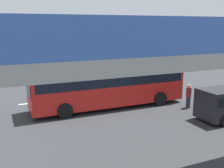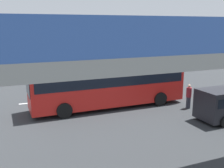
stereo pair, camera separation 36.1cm
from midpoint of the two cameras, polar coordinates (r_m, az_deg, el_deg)
name	(u,v)px [view 2 (the right image)]	position (r m, az deg, el deg)	size (l,w,h in m)	color
ground	(115,103)	(21.12, 1.12, -4.10)	(80.00, 80.00, 0.00)	#2D3033
city_bus	(109,82)	(19.81, -0.14, 0.41)	(11.54, 2.85, 3.15)	red
pedestrian	(189,97)	(20.48, 16.48, -2.57)	(0.38, 0.38, 1.79)	#2D2D38
traffic_sign	(61,77)	(22.09, -10.31, 1.48)	(0.08, 0.60, 2.80)	slate
lane_dash_leftmost	(162,89)	(26.15, 10.89, -1.07)	(2.00, 0.20, 0.01)	silver
lane_dash_left	(124,93)	(24.22, 2.96, -1.94)	(2.00, 0.20, 0.01)	silver
lane_dash_centre	(81,98)	(22.83, -6.15, -2.89)	(2.00, 0.20, 0.01)	silver
lane_dash_right	(32,103)	(22.09, -16.16, -3.85)	(2.00, 0.20, 0.01)	silver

